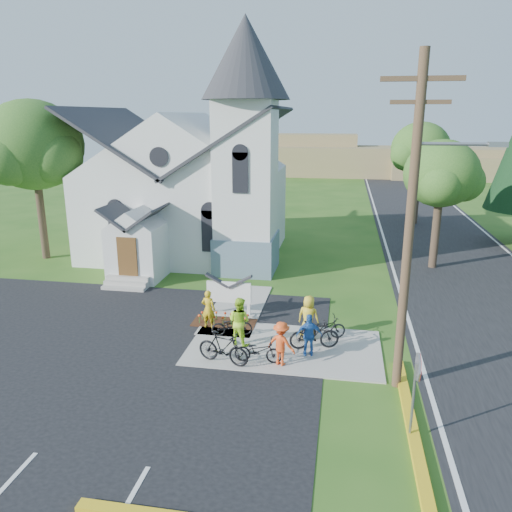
% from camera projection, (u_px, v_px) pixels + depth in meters
% --- Properties ---
extents(ground, '(120.00, 120.00, 0.00)m').
position_uv_depth(ground, '(242.00, 351.00, 18.11)').
color(ground, '#2A5618').
rests_on(ground, ground).
extents(parking_lot, '(20.00, 16.00, 0.02)m').
position_uv_depth(parking_lot, '(34.00, 361.00, 17.38)').
color(parking_lot, black).
rests_on(parking_lot, ground).
extents(road, '(8.00, 90.00, 0.02)m').
position_uv_depth(road, '(450.00, 254.00, 30.66)').
color(road, black).
rests_on(road, ground).
extents(sidewalk, '(7.00, 4.00, 0.05)m').
position_uv_depth(sidewalk, '(284.00, 347.00, 18.33)').
color(sidewalk, '#A69F96').
rests_on(sidewalk, ground).
extents(church, '(12.35, 12.00, 13.00)m').
position_uv_depth(church, '(192.00, 168.00, 29.42)').
color(church, silver).
rests_on(church, ground).
extents(church_sign, '(2.20, 0.40, 1.70)m').
position_uv_depth(church_sign, '(229.00, 293.00, 21.06)').
color(church_sign, '#A69F96').
rests_on(church_sign, ground).
extents(flower_bed, '(2.60, 1.10, 0.07)m').
position_uv_depth(flower_bed, '(224.00, 323.00, 20.48)').
color(flower_bed, '#3A200F').
rests_on(flower_bed, ground).
extents(utility_pole, '(3.45, 0.28, 10.00)m').
position_uv_depth(utility_pole, '(413.00, 218.00, 14.33)').
color(utility_pole, '#4C3326').
rests_on(utility_pole, ground).
extents(stop_sign, '(0.11, 0.76, 2.48)m').
position_uv_depth(stop_sign, '(417.00, 378.00, 12.74)').
color(stop_sign, gray).
rests_on(stop_sign, ground).
extents(tree_lot_corner, '(5.60, 5.60, 9.15)m').
position_uv_depth(tree_lot_corner, '(33.00, 145.00, 28.11)').
color(tree_lot_corner, '#34281C').
rests_on(tree_lot_corner, ground).
extents(tree_road_near, '(4.00, 4.00, 7.05)m').
position_uv_depth(tree_road_near, '(441.00, 174.00, 26.65)').
color(tree_road_near, '#34281C').
rests_on(tree_road_near, ground).
extents(tree_road_mid, '(4.40, 4.40, 7.80)m').
position_uv_depth(tree_road_mid, '(421.00, 149.00, 37.78)').
color(tree_road_mid, '#34281C').
rests_on(tree_road_mid, ground).
extents(distant_hills, '(61.00, 10.00, 5.60)m').
position_uv_depth(distant_hills, '(345.00, 160.00, 70.34)').
color(distant_hills, olive).
rests_on(distant_hills, ground).
extents(cyclist_0, '(0.62, 0.45, 1.57)m').
position_uv_depth(cyclist_0, '(208.00, 309.00, 19.80)').
color(cyclist_0, gold).
rests_on(cyclist_0, sidewalk).
extents(bike_0, '(1.66, 0.93, 0.83)m').
position_uv_depth(bike_0, '(232.00, 325.00, 19.17)').
color(bike_0, black).
rests_on(bike_0, sidewalk).
extents(cyclist_1, '(1.08, 0.98, 1.82)m').
position_uv_depth(cyclist_1, '(239.00, 321.00, 18.34)').
color(cyclist_1, '#A8E02A').
rests_on(cyclist_1, sidewalk).
extents(bike_1, '(1.98, 1.02, 1.15)m').
position_uv_depth(bike_1, '(223.00, 348.00, 16.97)').
color(bike_1, black).
rests_on(bike_1, sidewalk).
extents(cyclist_2, '(0.95, 0.50, 1.55)m').
position_uv_depth(cyclist_2, '(309.00, 335.00, 17.48)').
color(cyclist_2, '#2156A7').
rests_on(cyclist_2, sidewalk).
extents(bike_2, '(1.67, 0.64, 0.87)m').
position_uv_depth(bike_2, '(258.00, 351.00, 17.08)').
color(bike_2, black).
rests_on(bike_2, sidewalk).
extents(cyclist_3, '(1.14, 0.88, 1.55)m').
position_uv_depth(cyclist_3, '(281.00, 343.00, 16.84)').
color(cyclist_3, '#E74A19').
rests_on(cyclist_3, sidewalk).
extents(bike_3, '(1.90, 0.98, 1.10)m').
position_uv_depth(bike_3, '(314.00, 335.00, 18.05)').
color(bike_3, black).
rests_on(bike_3, sidewalk).
extents(cyclist_4, '(0.93, 0.72, 1.69)m').
position_uv_depth(cyclist_4, '(308.00, 317.00, 18.86)').
color(cyclist_4, gold).
rests_on(cyclist_4, sidewalk).
extents(bike_4, '(1.84, 1.16, 0.91)m').
position_uv_depth(bike_4, '(323.00, 328.00, 18.84)').
color(bike_4, black).
rests_on(bike_4, sidewalk).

